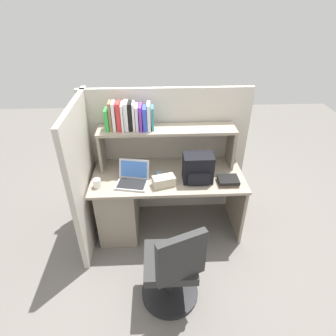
% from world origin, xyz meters
% --- Properties ---
extents(ground_plane, '(8.00, 8.00, 0.00)m').
position_xyz_m(ground_plane, '(0.00, 0.00, 0.00)').
color(ground_plane, slate).
extents(desk, '(1.60, 0.70, 0.73)m').
position_xyz_m(desk, '(-0.39, 0.00, 0.40)').
color(desk, gray).
rests_on(desk, ground_plane).
extents(cubicle_partition_rear, '(1.84, 0.05, 1.55)m').
position_xyz_m(cubicle_partition_rear, '(0.00, 0.38, 0.78)').
color(cubicle_partition_rear, '#BCB5A8').
rests_on(cubicle_partition_rear, ground_plane).
extents(cubicle_partition_left, '(0.05, 1.06, 1.55)m').
position_xyz_m(cubicle_partition_left, '(-0.85, -0.05, 0.78)').
color(cubicle_partition_left, '#BCB5A8').
rests_on(cubicle_partition_left, ground_plane).
extents(overhead_hutch, '(1.44, 0.28, 0.45)m').
position_xyz_m(overhead_hutch, '(0.00, 0.20, 1.08)').
color(overhead_hutch, gray).
rests_on(overhead_hutch, desk).
extents(reference_books_on_shelf, '(0.49, 0.18, 0.29)m').
position_xyz_m(reference_books_on_shelf, '(-0.38, 0.20, 1.31)').
color(reference_books_on_shelf, green).
rests_on(reference_books_on_shelf, overhead_hutch).
extents(laptop, '(0.35, 0.31, 0.22)m').
position_xyz_m(laptop, '(-0.36, -0.12, 0.78)').
color(laptop, '#B7BABF').
rests_on(laptop, desk).
extents(backpack, '(0.30, 0.22, 0.29)m').
position_xyz_m(backpack, '(0.30, -0.11, 0.87)').
color(backpack, black).
rests_on(backpack, desk).
extents(computer_mouse, '(0.09, 0.12, 0.03)m').
position_xyz_m(computer_mouse, '(-0.09, -0.02, 0.75)').
color(computer_mouse, '#7299C6').
rests_on(computer_mouse, desk).
extents(paper_cup, '(0.08, 0.08, 0.09)m').
position_xyz_m(paper_cup, '(-0.71, -0.18, 0.78)').
color(paper_cup, white).
rests_on(paper_cup, desk).
extents(tissue_box, '(0.24, 0.18, 0.10)m').
position_xyz_m(tissue_box, '(-0.05, -0.18, 0.78)').
color(tissue_box, '#BFB299').
rests_on(tissue_box, desk).
extents(desk_book_stack, '(0.21, 0.19, 0.06)m').
position_xyz_m(desk_book_stack, '(0.61, -0.17, 0.76)').
color(desk_book_stack, olive).
rests_on(desk_book_stack, desk).
extents(office_chair, '(0.53, 0.55, 0.93)m').
position_xyz_m(office_chair, '(-0.00, -0.95, 0.39)').
color(office_chair, black).
rests_on(office_chair, ground_plane).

